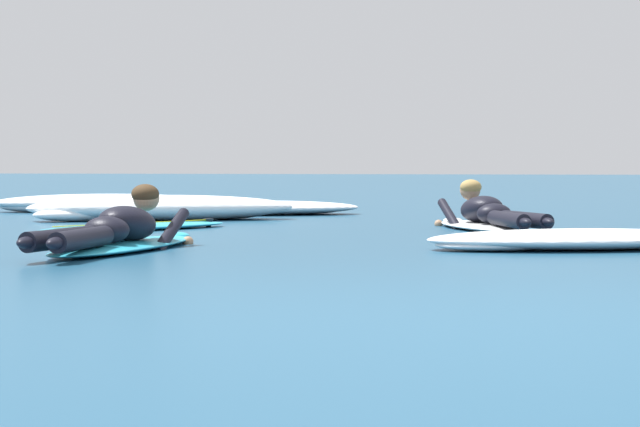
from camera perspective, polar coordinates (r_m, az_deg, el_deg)
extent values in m
plane|color=navy|center=(15.04, 11.02, -0.18)|extent=(120.00, 120.00, 0.00)
ellipsoid|color=#2DB2D1|center=(9.28, -9.12, -1.49)|extent=(0.60, 2.33, 0.07)
ellipsoid|color=#2DB2D1|center=(10.30, -6.67, -1.04)|extent=(0.21, 0.20, 0.06)
ellipsoid|color=black|center=(9.31, -9.01, -0.46)|extent=(0.41, 0.65, 0.34)
ellipsoid|color=black|center=(8.97, -9.95, -0.76)|extent=(0.34, 0.29, 0.20)
cylinder|color=black|center=(8.49, -12.04, -1.16)|extent=(0.21, 0.87, 0.14)
ellipsoid|color=black|center=(8.12, -13.54, -1.33)|extent=(0.10, 0.22, 0.08)
cylinder|color=black|center=(8.42, -11.07, -1.18)|extent=(0.18, 0.86, 0.14)
ellipsoid|color=black|center=(8.02, -12.22, -1.36)|extent=(0.10, 0.22, 0.08)
cylinder|color=black|center=(9.73, -9.37, -0.81)|extent=(0.10, 0.63, 0.36)
sphere|color=tan|center=(10.11, -8.45, -1.26)|extent=(0.09, 0.09, 0.09)
cylinder|color=black|center=(9.54, -7.00, -0.86)|extent=(0.10, 0.63, 0.36)
sphere|color=tan|center=(9.91, -6.19, -1.32)|extent=(0.09, 0.09, 0.09)
sphere|color=tan|center=(9.66, -8.13, 0.73)|extent=(0.21, 0.21, 0.21)
ellipsoid|color=#47331E|center=(9.64, -8.17, 0.91)|extent=(0.22, 0.20, 0.16)
ellipsoid|color=white|center=(12.14, 7.65, -0.59)|extent=(1.40, 2.13, 0.07)
ellipsoid|color=white|center=(13.07, 6.22, -0.33)|extent=(0.28, 0.27, 0.06)
ellipsoid|color=black|center=(12.18, 7.57, 0.20)|extent=(0.62, 0.72, 0.34)
ellipsoid|color=black|center=(11.84, 8.14, -0.01)|extent=(0.43, 0.40, 0.20)
cylinder|color=black|center=(11.24, 8.80, -0.29)|extent=(0.47, 0.91, 0.14)
ellipsoid|color=black|center=(10.80, 9.54, -0.40)|extent=(0.18, 0.24, 0.08)
cylinder|color=black|center=(11.30, 9.57, -0.28)|extent=(0.56, 0.88, 0.14)
ellipsoid|color=black|center=(10.88, 10.56, -0.39)|extent=(0.18, 0.24, 0.08)
cylinder|color=black|center=(12.43, 6.10, -0.12)|extent=(0.34, 0.59, 0.35)
sphere|color=tan|center=(12.81, 5.57, -0.49)|extent=(0.09, 0.09, 0.09)
cylinder|color=black|center=(12.55, 8.04, -0.10)|extent=(0.34, 0.59, 0.35)
sphere|color=tan|center=(12.91, 7.49, -0.48)|extent=(0.09, 0.09, 0.09)
sphere|color=tan|center=(12.52, 7.03, 1.10)|extent=(0.21, 0.21, 0.21)
ellipsoid|color=#AD894C|center=(12.50, 7.06, 1.24)|extent=(0.28, 0.27, 0.16)
ellipsoid|color=#2DB2D1|center=(12.03, -8.61, -0.62)|extent=(1.59, 2.21, 0.07)
cube|color=yellow|center=(12.03, -8.61, -0.44)|extent=(0.98, 1.66, 0.01)
cone|color=black|center=(12.63, -5.24, -0.60)|extent=(0.14, 0.14, 0.16)
ellipsoid|color=white|center=(14.13, -7.39, 0.27)|extent=(3.13, 2.07, 0.29)
ellipsoid|color=white|center=(14.33, -4.39, 0.14)|extent=(1.16, 0.96, 0.20)
ellipsoid|color=white|center=(14.00, -11.11, -0.04)|extent=(1.11, 1.05, 0.16)
ellipsoid|color=white|center=(9.49, 12.10, -1.17)|extent=(2.56, 1.71, 0.15)
ellipsoid|color=white|center=(9.19, 8.07, -1.47)|extent=(0.96, 0.68, 0.08)
ellipsoid|color=white|center=(16.66, -9.83, 0.49)|extent=(3.28, 1.71, 0.25)
ellipsoid|color=white|center=(16.71, -7.10, 0.39)|extent=(1.18, 0.62, 0.17)
ellipsoid|color=white|center=(16.74, -13.08, 0.28)|extent=(1.17, 0.58, 0.14)
ellipsoid|color=white|center=(15.55, -3.03, 0.27)|extent=(2.87, 2.03, 0.18)
ellipsoid|color=white|center=(15.80, -0.69, 0.21)|extent=(1.03, 0.66, 0.13)
ellipsoid|color=white|center=(15.37, -5.94, 0.09)|extent=(1.07, 0.77, 0.10)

